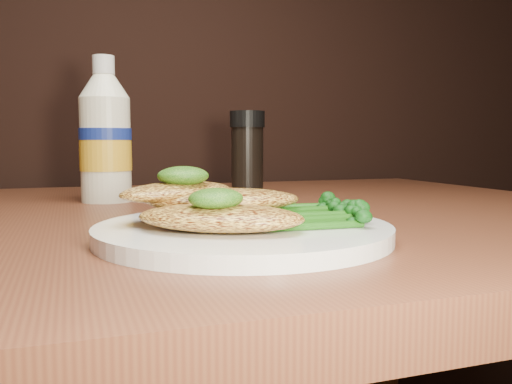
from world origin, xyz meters
name	(u,v)px	position (x,y,z in m)	size (l,w,h in m)	color
plate	(243,232)	(0.04, 0.85, 0.76)	(0.25, 0.25, 0.01)	white
chicken_front	(220,218)	(0.01, 0.82, 0.77)	(0.13, 0.07, 0.02)	#F1BE4C
chicken_mid	(224,200)	(0.03, 0.87, 0.78)	(0.13, 0.07, 0.02)	#F1BE4C
chicken_back	(178,192)	(-0.01, 0.89, 0.79)	(0.11, 0.06, 0.02)	#F1BE4C
pesto_front	(216,199)	(0.01, 0.82, 0.79)	(0.04, 0.04, 0.02)	#083708
pesto_back	(183,176)	(0.00, 0.88, 0.80)	(0.04, 0.04, 0.02)	#083708
broccolini_bundle	(299,212)	(0.09, 0.84, 0.77)	(0.12, 0.09, 0.02)	#1E5813
mayo_bottle	(105,130)	(-0.05, 1.18, 0.85)	(0.07, 0.07, 0.20)	white
pepper_grinder	(247,154)	(0.16, 1.19, 0.81)	(0.05, 0.05, 0.13)	black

